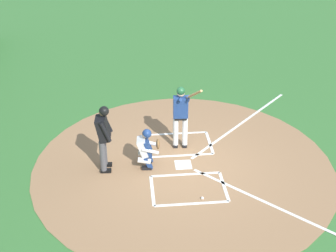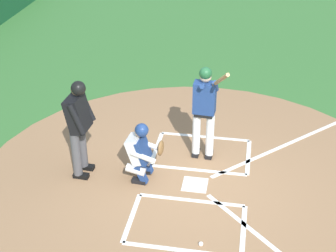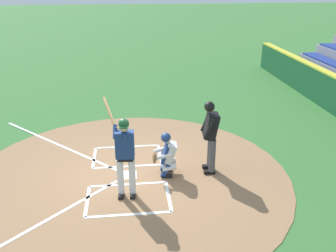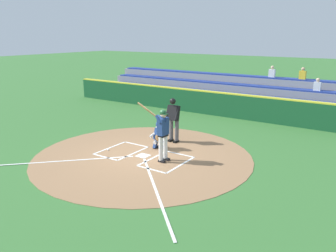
# 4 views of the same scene
# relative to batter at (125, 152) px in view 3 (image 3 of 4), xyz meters

# --- Properties ---
(ground_plane) EXTENTS (120.00, 120.00, 0.00)m
(ground_plane) POSITION_rel_batter_xyz_m (0.91, -0.03, -1.10)
(ground_plane) COLOR #387033
(dirt_circle) EXTENTS (8.00, 8.00, 0.01)m
(dirt_circle) POSITION_rel_batter_xyz_m (0.91, -0.03, -1.09)
(dirt_circle) COLOR #99704C
(dirt_circle) RESTS_ON ground
(home_plate_and_chalk) EXTENTS (7.93, 4.91, 0.01)m
(home_plate_and_chalk) POSITION_rel_batter_xyz_m (0.91, 0.85, -1.08)
(home_plate_and_chalk) COLOR white
(home_plate_and_chalk) RESTS_ON dirt_circle
(batter) EXTENTS (0.96, 0.67, 2.13)m
(batter) POSITION_rel_batter_xyz_m (0.00, 0.00, 0.00)
(batter) COLOR white
(batter) RESTS_ON ground
(catcher) EXTENTS (0.59, 0.64, 1.13)m
(catcher) POSITION_rel_batter_xyz_m (0.85, -1.00, -0.51)
(catcher) COLOR black
(catcher) RESTS_ON ground
(plate_umpire) EXTENTS (0.60, 0.43, 1.86)m
(plate_umpire) POSITION_rel_batter_xyz_m (0.90, -2.09, -0.02)
(plate_umpire) COLOR #4C4C51
(plate_umpire) RESTS_ON ground
(baseball) EXTENTS (0.07, 0.07, 0.07)m
(baseball) POSITION_rel_batter_xyz_m (2.40, 0.25, -1.06)
(baseball) COLOR white
(baseball) RESTS_ON ground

